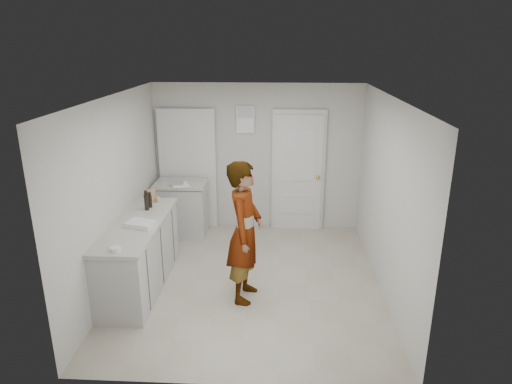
# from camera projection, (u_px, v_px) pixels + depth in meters

# --- Properties ---
(ground) EXTENTS (4.00, 4.00, 0.00)m
(ground) POSITION_uv_depth(u_px,v_px,m) (250.00, 281.00, 6.27)
(ground) COLOR #A9A28D
(ground) RESTS_ON ground
(room_shell) EXTENTS (4.00, 4.00, 4.00)m
(room_shell) POSITION_uv_depth(u_px,v_px,m) (247.00, 171.00, 7.81)
(room_shell) COLOR #B6B5AC
(room_shell) RESTS_ON ground
(main_counter) EXTENTS (0.64, 1.96, 0.93)m
(main_counter) POSITION_uv_depth(u_px,v_px,m) (139.00, 257.00, 6.02)
(main_counter) COLOR #BABBB6
(main_counter) RESTS_ON ground
(side_counter) EXTENTS (0.84, 0.61, 0.93)m
(side_counter) POSITION_uv_depth(u_px,v_px,m) (182.00, 211.00, 7.67)
(side_counter) COLOR #BABBB6
(side_counter) RESTS_ON ground
(person) EXTENTS (0.52, 0.71, 1.81)m
(person) POSITION_uv_depth(u_px,v_px,m) (245.00, 232.00, 5.62)
(person) COLOR silver
(person) RESTS_ON ground
(cake_mix_box) EXTENTS (0.13, 0.09, 0.19)m
(cake_mix_box) POSITION_uv_depth(u_px,v_px,m) (151.00, 196.00, 6.58)
(cake_mix_box) COLOR tan
(cake_mix_box) RESTS_ON main_counter
(spice_jar) EXTENTS (0.06, 0.06, 0.09)m
(spice_jar) POSITION_uv_depth(u_px,v_px,m) (158.00, 200.00, 6.57)
(spice_jar) COLOR tan
(spice_jar) RESTS_ON main_counter
(oil_cruet_a) EXTENTS (0.06, 0.06, 0.23)m
(oil_cruet_a) POSITION_uv_depth(u_px,v_px,m) (150.00, 200.00, 6.36)
(oil_cruet_a) COLOR black
(oil_cruet_a) RESTS_ON main_counter
(oil_cruet_b) EXTENTS (0.06, 0.06, 0.29)m
(oil_cruet_b) POSITION_uv_depth(u_px,v_px,m) (146.00, 200.00, 6.25)
(oil_cruet_b) COLOR black
(oil_cruet_b) RESTS_ON main_counter
(baking_dish) EXTENTS (0.39, 0.32, 0.06)m
(baking_dish) POSITION_uv_depth(u_px,v_px,m) (141.00, 224.00, 5.73)
(baking_dish) COLOR silver
(baking_dish) RESTS_ON main_counter
(egg_bowl) EXTENTS (0.12, 0.12, 0.05)m
(egg_bowl) POSITION_uv_depth(u_px,v_px,m) (115.00, 249.00, 5.06)
(egg_bowl) COLOR silver
(egg_bowl) RESTS_ON main_counter
(papers) EXTENTS (0.38, 0.41, 0.01)m
(papers) POSITION_uv_depth(u_px,v_px,m) (180.00, 184.00, 7.40)
(papers) COLOR white
(papers) RESTS_ON side_counter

